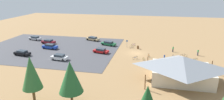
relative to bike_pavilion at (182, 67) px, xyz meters
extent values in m
plane|color=#937047|center=(10.21, -15.67, -2.82)|extent=(160.00, 160.00, 0.00)
cube|color=#424247|center=(35.92, -15.37, -2.80)|extent=(39.87, 30.72, 0.05)
cube|color=beige|center=(0.00, 0.00, -1.40)|extent=(11.15, 7.92, 2.85)
pyramid|color=gray|center=(0.00, 0.00, 1.12)|extent=(13.75, 10.52, 2.18)
cylinder|color=brown|center=(-6.68, -5.06, -1.40)|extent=(0.20, 0.20, 2.85)
cylinder|color=brown|center=(6.68, -5.06, -1.40)|extent=(0.20, 0.20, 2.85)
cylinder|color=brown|center=(6.68, 5.06, -1.40)|extent=(0.20, 0.20, 2.85)
cylinder|color=brown|center=(10.14, -20.23, -2.37)|extent=(0.60, 0.60, 0.90)
cylinder|color=#99999E|center=(13.65, -21.40, -1.72)|extent=(0.08, 0.08, 2.20)
cube|color=#1959B2|center=(13.65, -21.40, -0.92)|extent=(0.56, 0.04, 0.40)
cylinder|color=brown|center=(17.55, 12.36, -1.73)|extent=(0.40, 0.40, 2.19)
cone|color=#235B2D|center=(17.55, 12.36, 1.86)|extent=(3.74, 3.74, 4.98)
cylinder|color=brown|center=(23.48, 13.28, -1.52)|extent=(0.42, 0.42, 2.59)
cone|color=#2D6633|center=(23.48, 13.28, 2.38)|extent=(3.08, 3.08, 5.21)
torus|color=black|center=(11.37, -23.25, -2.49)|extent=(0.56, 0.43, 0.67)
torus|color=black|center=(12.16, -22.66, -2.49)|extent=(0.56, 0.43, 0.67)
cylinder|color=#722D9E|center=(11.77, -22.96, -2.38)|extent=(0.75, 0.57, 0.04)
cylinder|color=#722D9E|center=(11.62, -23.06, -2.28)|extent=(0.04, 0.04, 0.41)
cube|color=black|center=(11.62, -23.06, -2.08)|extent=(0.21, 0.18, 0.05)
cylinder|color=#722D9E|center=(12.09, -22.72, -2.26)|extent=(0.04, 0.04, 0.45)
cylinder|color=black|center=(12.09, -22.72, -2.04)|extent=(0.31, 0.40, 0.03)
torus|color=black|center=(11.69, -20.89, -2.49)|extent=(0.45, 0.53, 0.66)
torus|color=black|center=(12.34, -20.10, -2.49)|extent=(0.45, 0.53, 0.66)
cylinder|color=#B7B7BC|center=(12.01, -20.50, -2.39)|extent=(0.63, 0.74, 0.04)
cylinder|color=#B7B7BC|center=(11.90, -20.64, -2.29)|extent=(0.04, 0.04, 0.40)
cube|color=black|center=(11.90, -20.64, -2.09)|extent=(0.19, 0.20, 0.05)
cylinder|color=#B7B7BC|center=(12.27, -20.18, -2.25)|extent=(0.04, 0.04, 0.48)
cylinder|color=black|center=(12.27, -20.18, -2.01)|extent=(0.39, 0.33, 0.03)
torus|color=black|center=(6.51, -12.41, -2.45)|extent=(0.24, 0.72, 0.74)
torus|color=black|center=(6.79, -13.46, -2.45)|extent=(0.24, 0.72, 0.74)
cylinder|color=orange|center=(6.65, -12.93, -2.33)|extent=(0.30, 0.97, 0.04)
cylinder|color=orange|center=(6.60, -12.74, -2.25)|extent=(0.04, 0.04, 0.40)
cube|color=black|center=(6.60, -12.74, -2.05)|extent=(0.13, 0.21, 0.05)
cylinder|color=orange|center=(6.77, -13.35, -2.19)|extent=(0.04, 0.04, 0.51)
cylinder|color=black|center=(6.77, -13.35, -1.94)|extent=(0.47, 0.16, 0.03)
torus|color=black|center=(10.32, -10.23, -2.46)|extent=(0.53, 0.56, 0.73)
torus|color=black|center=(9.60, -10.99, -2.46)|extent=(0.53, 0.56, 0.73)
cylinder|color=#2347B7|center=(9.96, -10.61, -2.34)|extent=(0.68, 0.72, 0.04)
cylinder|color=#2347B7|center=(10.09, -10.48, -2.26)|extent=(0.04, 0.04, 0.40)
cube|color=black|center=(10.09, -10.48, -2.06)|extent=(0.20, 0.20, 0.05)
cylinder|color=#2347B7|center=(9.67, -10.91, -2.22)|extent=(0.04, 0.04, 0.47)
cylinder|color=black|center=(9.67, -10.91, -1.99)|extent=(0.37, 0.35, 0.03)
torus|color=black|center=(-2.89, -15.28, -2.49)|extent=(0.67, 0.10, 0.67)
torus|color=black|center=(-1.85, -15.37, -2.49)|extent=(0.67, 0.10, 0.67)
cylinder|color=black|center=(-2.37, -15.33, -2.37)|extent=(0.96, 0.12, 0.04)
cylinder|color=black|center=(-2.56, -15.31, -2.26)|extent=(0.04, 0.04, 0.44)
cube|color=black|center=(-2.56, -15.31, -2.04)|extent=(0.21, 0.10, 0.05)
cylinder|color=black|center=(-1.95, -15.37, -2.25)|extent=(0.04, 0.04, 0.47)
cylinder|color=black|center=(-1.95, -15.37, -2.01)|extent=(0.08, 0.48, 0.03)
torus|color=black|center=(7.52, -9.42, -2.49)|extent=(0.32, 0.62, 0.67)
torus|color=black|center=(7.98, -10.38, -2.49)|extent=(0.32, 0.62, 0.67)
cylinder|color=yellow|center=(7.75, -9.90, -2.38)|extent=(0.46, 0.90, 0.04)
cylinder|color=yellow|center=(7.67, -9.73, -2.31)|extent=(0.04, 0.04, 0.35)
cube|color=black|center=(7.67, -9.73, -2.13)|extent=(0.16, 0.21, 0.05)
cylinder|color=yellow|center=(7.94, -10.28, -2.25)|extent=(0.04, 0.04, 0.47)
cylinder|color=black|center=(7.94, -10.28, -2.02)|extent=(0.45, 0.24, 0.03)
torus|color=black|center=(-3.85, -10.85, -2.50)|extent=(0.65, 0.14, 0.65)
torus|color=black|center=(-2.81, -10.70, -2.50)|extent=(0.65, 0.14, 0.65)
cylinder|color=red|center=(-3.33, -10.78, -2.39)|extent=(0.96, 0.18, 0.04)
cylinder|color=red|center=(-3.52, -10.80, -2.28)|extent=(0.04, 0.04, 0.43)
cube|color=black|center=(-3.52, -10.80, -2.06)|extent=(0.21, 0.11, 0.05)
cylinder|color=red|center=(-2.92, -10.71, -2.29)|extent=(0.04, 0.04, 0.42)
cylinder|color=black|center=(-2.92, -10.71, -2.08)|extent=(0.10, 0.48, 0.03)
torus|color=black|center=(-5.16, -12.75, -2.49)|extent=(0.54, 0.45, 0.66)
torus|color=black|center=(-4.31, -12.07, -2.49)|extent=(0.54, 0.45, 0.66)
cylinder|color=#197A7F|center=(-4.74, -12.41, -2.38)|extent=(0.80, 0.66, 0.04)
cylinder|color=#197A7F|center=(-4.89, -12.53, -2.30)|extent=(0.04, 0.04, 0.38)
cube|color=black|center=(-4.89, -12.53, -2.11)|extent=(0.21, 0.19, 0.05)
cylinder|color=#197A7F|center=(-4.40, -12.14, -2.27)|extent=(0.04, 0.04, 0.45)
cylinder|color=black|center=(-4.40, -12.14, -2.04)|extent=(0.33, 0.39, 0.03)
torus|color=black|center=(0.33, -13.32, -2.49)|extent=(0.15, 0.67, 0.67)
torus|color=black|center=(0.50, -14.35, -2.49)|extent=(0.15, 0.67, 0.67)
cylinder|color=silver|center=(0.42, -13.84, -2.37)|extent=(0.19, 0.95, 0.04)
cylinder|color=silver|center=(0.39, -13.65, -2.31)|extent=(0.04, 0.04, 0.36)
cube|color=black|center=(0.39, -13.65, -2.13)|extent=(0.11, 0.21, 0.05)
cylinder|color=silver|center=(0.49, -14.25, -2.25)|extent=(0.04, 0.04, 0.46)
cylinder|color=black|center=(0.49, -14.25, -2.02)|extent=(0.48, 0.11, 0.03)
cube|color=red|center=(19.89, -13.89, -2.27)|extent=(4.59, 2.76, 0.55)
cube|color=#2D3842|center=(19.89, -13.89, -1.74)|extent=(2.71, 2.11, 0.52)
cylinder|color=black|center=(21.49, -13.45, -2.45)|extent=(0.67, 0.36, 0.64)
cylinder|color=black|center=(21.12, -15.00, -2.45)|extent=(0.67, 0.36, 0.64)
cylinder|color=black|center=(18.66, -12.77, -2.45)|extent=(0.67, 0.36, 0.64)
cylinder|color=black|center=(18.29, -14.33, -2.45)|extent=(0.67, 0.36, 0.64)
cube|color=#1E42B2|center=(35.82, -14.72, -2.20)|extent=(4.75, 2.34, 0.70)
cube|color=#2D3842|center=(35.82, -14.72, -1.60)|extent=(2.73, 1.87, 0.50)
cylinder|color=black|center=(37.46, -14.16, -2.45)|extent=(0.66, 0.30, 0.64)
cylinder|color=black|center=(37.26, -15.68, -2.45)|extent=(0.66, 0.30, 0.64)
cylinder|color=black|center=(34.38, -13.75, -2.45)|extent=(0.66, 0.30, 0.64)
cylinder|color=black|center=(34.18, -15.28, -2.45)|extent=(0.66, 0.30, 0.64)
cube|color=black|center=(40.00, -7.41, -2.21)|extent=(4.69, 2.40, 0.67)
cube|color=#2D3842|center=(40.00, -7.41, -1.65)|extent=(2.71, 1.89, 0.46)
cylinder|color=black|center=(41.62, -6.91, -2.45)|extent=(0.67, 0.32, 0.64)
cylinder|color=black|center=(41.38, -8.39, -2.45)|extent=(0.67, 0.32, 0.64)
cylinder|color=black|center=(38.61, -6.43, -2.45)|extent=(0.67, 0.32, 0.64)
cylinder|color=black|center=(38.38, -7.91, -2.45)|extent=(0.67, 0.32, 0.64)
cube|color=white|center=(28.64, -6.22, -2.21)|extent=(4.38, 2.21, 0.69)
cube|color=#2D3842|center=(28.64, -6.22, -1.60)|extent=(2.51, 1.80, 0.52)
cylinder|color=black|center=(30.14, -5.59, -2.45)|extent=(0.66, 0.28, 0.64)
cylinder|color=black|center=(29.98, -7.15, -2.45)|extent=(0.66, 0.28, 0.64)
cylinder|color=black|center=(27.29, -5.30, -2.45)|extent=(0.66, 0.28, 0.64)
cylinder|color=black|center=(27.13, -6.85, -2.45)|extent=(0.66, 0.28, 0.64)
cube|color=tan|center=(26.27, -26.84, -2.27)|extent=(5.07, 3.32, 0.56)
cube|color=#2D3842|center=(26.27, -26.84, -1.75)|extent=(3.04, 2.41, 0.50)
cylinder|color=black|center=(28.06, -26.63, -2.45)|extent=(0.68, 0.42, 0.64)
cylinder|color=black|center=(27.51, -28.14, -2.45)|extent=(0.68, 0.42, 0.64)
cylinder|color=black|center=(25.03, -25.53, -2.45)|extent=(0.68, 0.42, 0.64)
cylinder|color=black|center=(24.48, -27.05, -2.45)|extent=(0.68, 0.42, 0.64)
cube|color=#1E6B3D|center=(19.55, -21.90, -2.25)|extent=(4.96, 3.26, 0.60)
cube|color=#2D3842|center=(19.55, -21.90, -1.69)|extent=(2.97, 2.40, 0.52)
cylinder|color=black|center=(21.30, -21.62, -2.45)|extent=(0.68, 0.42, 0.64)
cylinder|color=black|center=(20.76, -23.19, -2.45)|extent=(0.68, 0.42, 0.64)
cylinder|color=black|center=(18.34, -20.61, -2.45)|extent=(0.68, 0.42, 0.64)
cylinder|color=black|center=(17.80, -22.17, -2.45)|extent=(0.68, 0.42, 0.64)
cube|color=maroon|center=(39.13, -19.91, -2.22)|extent=(4.58, 2.41, 0.65)
cube|color=#2D3842|center=(39.13, -19.91, -1.67)|extent=(2.64, 1.95, 0.45)
cylinder|color=black|center=(40.71, -19.27, -2.45)|extent=(0.66, 0.30, 0.64)
cylinder|color=black|center=(40.50, -20.92, -2.45)|extent=(0.66, 0.30, 0.64)
cylinder|color=black|center=(37.75, -18.90, -2.45)|extent=(0.66, 0.30, 0.64)
cylinder|color=black|center=(37.55, -20.55, -2.45)|extent=(0.66, 0.30, 0.64)
cube|color=#BCBCC1|center=(46.09, -23.34, -2.27)|extent=(4.82, 2.83, 0.56)
cube|color=#2D3842|center=(46.09, -23.34, -1.72)|extent=(2.84, 2.11, 0.54)
cylinder|color=black|center=(47.77, -23.02, -2.45)|extent=(0.68, 0.38, 0.64)
cylinder|color=black|center=(47.39, -24.46, -2.45)|extent=(0.68, 0.38, 0.64)
cylinder|color=black|center=(44.80, -22.22, -2.45)|extent=(0.68, 0.38, 0.64)
cylinder|color=black|center=(44.41, -23.66, -2.45)|extent=(0.68, 0.38, 0.64)
cube|color=#2D3347|center=(0.16, -19.15, -2.39)|extent=(0.34, 0.27, 0.86)
cylinder|color=green|center=(0.16, -19.15, -1.68)|extent=(0.36, 0.36, 0.56)
sphere|color=tan|center=(0.16, -19.15, -1.28)|extent=(0.24, 0.24, 0.24)
cube|color=#2D3347|center=(-6.15, -17.21, -2.36)|extent=(0.26, 0.34, 0.91)
cylinder|color=green|center=(-6.15, -17.21, -1.62)|extent=(0.36, 0.36, 0.58)
sphere|color=tan|center=(-6.15, -17.21, -1.21)|extent=(0.24, 0.24, 0.24)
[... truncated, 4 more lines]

